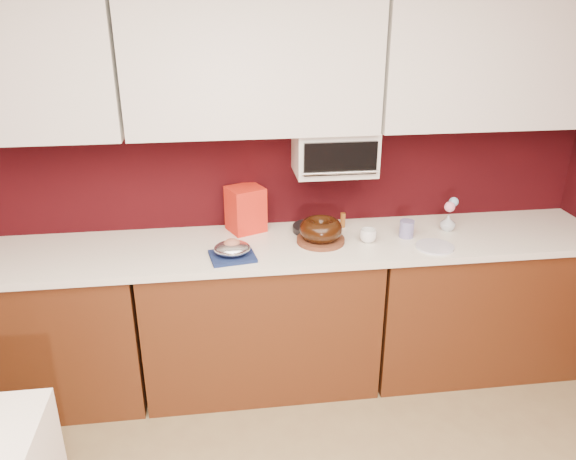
# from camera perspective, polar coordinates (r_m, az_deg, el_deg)

# --- Properties ---
(wall_back) EXTENTS (4.00, 0.02, 2.50)m
(wall_back) POSITION_cam_1_polar(r_m,az_deg,el_deg) (3.30, -3.57, 6.28)
(wall_back) COLOR black
(wall_back) RESTS_ON floor
(base_cabinet_left) EXTENTS (1.31, 0.58, 0.86)m
(base_cabinet_left) POSITION_cam_1_polar(r_m,az_deg,el_deg) (3.53, -25.25, -9.48)
(base_cabinet_left) COLOR #552811
(base_cabinet_left) RESTS_ON floor
(base_cabinet_center) EXTENTS (1.31, 0.58, 0.86)m
(base_cabinet_center) POSITION_cam_1_polar(r_m,az_deg,el_deg) (3.35, -2.82, -8.80)
(base_cabinet_center) COLOR #552811
(base_cabinet_center) RESTS_ON floor
(base_cabinet_right) EXTENTS (1.31, 0.58, 0.86)m
(base_cabinet_right) POSITION_cam_1_polar(r_m,az_deg,el_deg) (3.69, 18.45, -6.94)
(base_cabinet_right) COLOR #552811
(base_cabinet_right) RESTS_ON floor
(countertop) EXTENTS (4.00, 0.62, 0.04)m
(countertop) POSITION_cam_1_polar(r_m,az_deg,el_deg) (3.14, -2.98, -1.80)
(countertop) COLOR white
(countertop) RESTS_ON base_cabinet_center
(upper_cabinet_center) EXTENTS (1.31, 0.33, 0.70)m
(upper_cabinet_center) POSITION_cam_1_polar(r_m,az_deg,el_deg) (3.02, -3.61, 16.37)
(upper_cabinet_center) COLOR white
(upper_cabinet_center) RESTS_ON wall_back
(upper_cabinet_right) EXTENTS (1.31, 0.33, 0.70)m
(upper_cabinet_right) POSITION_cam_1_polar(r_m,az_deg,el_deg) (3.39, 20.44, 15.75)
(upper_cabinet_right) COLOR white
(upper_cabinet_right) RESTS_ON wall_back
(toaster_oven) EXTENTS (0.45, 0.30, 0.25)m
(toaster_oven) POSITION_cam_1_polar(r_m,az_deg,el_deg) (3.19, 4.74, 8.00)
(toaster_oven) COLOR white
(toaster_oven) RESTS_ON upper_cabinet_center
(toaster_oven_door) EXTENTS (0.40, 0.02, 0.18)m
(toaster_oven_door) POSITION_cam_1_polar(r_m,az_deg,el_deg) (3.04, 5.36, 7.23)
(toaster_oven_door) COLOR black
(toaster_oven_door) RESTS_ON toaster_oven
(toaster_oven_handle) EXTENTS (0.42, 0.02, 0.02)m
(toaster_oven_handle) POSITION_cam_1_polar(r_m,az_deg,el_deg) (3.05, 5.37, 5.80)
(toaster_oven_handle) COLOR silver
(toaster_oven_handle) RESTS_ON toaster_oven
(cake_base) EXTENTS (0.31, 0.31, 0.03)m
(cake_base) POSITION_cam_1_polar(r_m,az_deg,el_deg) (3.16, 3.33, -1.04)
(cake_base) COLOR brown
(cake_base) RESTS_ON countertop
(bundt_cake) EXTENTS (0.30, 0.30, 0.10)m
(bundt_cake) POSITION_cam_1_polar(r_m,az_deg,el_deg) (3.13, 3.36, 0.10)
(bundt_cake) COLOR black
(bundt_cake) RESTS_ON cake_base
(navy_towel) EXTENTS (0.26, 0.23, 0.02)m
(navy_towel) POSITION_cam_1_polar(r_m,az_deg,el_deg) (2.98, -5.66, -2.66)
(navy_towel) COLOR #15224F
(navy_towel) RESTS_ON countertop
(foil_ham_nest) EXTENTS (0.20, 0.17, 0.07)m
(foil_ham_nest) POSITION_cam_1_polar(r_m,az_deg,el_deg) (2.96, -5.70, -1.86)
(foil_ham_nest) COLOR silver
(foil_ham_nest) RESTS_ON navy_towel
(roasted_ham) EXTENTS (0.11, 0.10, 0.06)m
(roasted_ham) POSITION_cam_1_polar(r_m,az_deg,el_deg) (2.95, -5.72, -1.42)
(roasted_ham) COLOR #AF6750
(roasted_ham) RESTS_ON foil_ham_nest
(pandoro_box) EXTENTS (0.25, 0.24, 0.26)m
(pandoro_box) POSITION_cam_1_polar(r_m,az_deg,el_deg) (3.28, -4.33, 2.14)
(pandoro_box) COLOR red
(pandoro_box) RESTS_ON countertop
(dark_pan) EXTENTS (0.22, 0.22, 0.04)m
(dark_pan) POSITION_cam_1_polar(r_m,az_deg,el_deg) (3.30, 2.30, 0.18)
(dark_pan) COLOR black
(dark_pan) RESTS_ON countertop
(coffee_mug) EXTENTS (0.11, 0.11, 0.09)m
(coffee_mug) POSITION_cam_1_polar(r_m,az_deg,el_deg) (3.17, 8.14, -0.44)
(coffee_mug) COLOR white
(coffee_mug) RESTS_ON countertop
(blue_jar) EXTENTS (0.10, 0.10, 0.10)m
(blue_jar) POSITION_cam_1_polar(r_m,az_deg,el_deg) (3.28, 11.96, 0.12)
(blue_jar) COLOR navy
(blue_jar) RESTS_ON countertop
(flower_vase) EXTENTS (0.09, 0.09, 0.11)m
(flower_vase) POSITION_cam_1_polar(r_m,az_deg,el_deg) (3.43, 15.94, 0.81)
(flower_vase) COLOR #B0BCC7
(flower_vase) RESTS_ON countertop
(flower_pink) EXTENTS (0.06, 0.06, 0.06)m
(flower_pink) POSITION_cam_1_polar(r_m,az_deg,el_deg) (3.40, 16.11, 2.28)
(flower_pink) COLOR pink
(flower_pink) RESTS_ON flower_vase
(flower_blue) EXTENTS (0.06, 0.06, 0.06)m
(flower_blue) POSITION_cam_1_polar(r_m,az_deg,el_deg) (3.42, 16.49, 2.76)
(flower_blue) COLOR #88B1D9
(flower_blue) RESTS_ON flower_vase
(china_plate) EXTENTS (0.25, 0.25, 0.01)m
(china_plate) POSITION_cam_1_polar(r_m,az_deg,el_deg) (3.19, 14.69, -1.64)
(china_plate) COLOR white
(china_plate) RESTS_ON countertop
(amber_bottle) EXTENTS (0.03, 0.03, 0.09)m
(amber_bottle) POSITION_cam_1_polar(r_m,az_deg,el_deg) (3.36, 5.59, 1.01)
(amber_bottle) COLOR brown
(amber_bottle) RESTS_ON countertop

